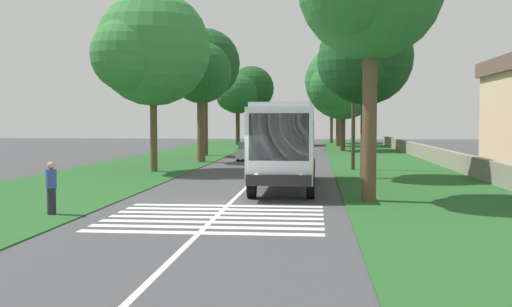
{
  "coord_description": "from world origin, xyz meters",
  "views": [
    {
      "loc": [
        -22.14,
        -3.12,
        3.06
      ],
      "look_at": [
        5.01,
        -0.54,
        1.6
      ],
      "focal_mm": 43.81,
      "sensor_mm": 36.0,
      "label": 1
    }
  ],
  "objects_px": {
    "trailing_car_1": "(257,148)",
    "roadside_tree_right_3": "(337,87)",
    "roadside_tree_left_0": "(204,66)",
    "trailing_car_2": "(267,145)",
    "roadside_tree_left_4": "(250,90)",
    "roadside_tree_right_0": "(342,83)",
    "trailing_minibus_0": "(303,133)",
    "trailing_car_0": "(250,151)",
    "pedestrian": "(51,187)",
    "roadside_tree_left_1": "(151,52)",
    "roadside_tree_right_2": "(363,61)",
    "roadside_tree_left_2": "(236,95)",
    "roadside_tree_right_4": "(330,79)",
    "trailing_car_3": "(269,142)",
    "utility_pole": "(353,102)",
    "coach_bus": "(286,140)",
    "roadside_tree_left_3": "(200,75)"
  },
  "relations": [
    {
      "from": "roadside_tree_left_2",
      "to": "roadside_tree_left_3",
      "type": "bearing_deg",
      "value": -177.62
    },
    {
      "from": "trailing_car_1",
      "to": "roadside_tree_left_4",
      "type": "relative_size",
      "value": 0.41
    },
    {
      "from": "roadside_tree_left_2",
      "to": "roadside_tree_right_3",
      "type": "height_order",
      "value": "roadside_tree_right_3"
    },
    {
      "from": "trailing_car_2",
      "to": "roadside_tree_left_1",
      "type": "bearing_deg",
      "value": 168.68
    },
    {
      "from": "coach_bus",
      "to": "trailing_car_0",
      "type": "xyz_separation_m",
      "value": [
        19.48,
        3.66,
        -1.48
      ]
    },
    {
      "from": "roadside_tree_right_0",
      "to": "pedestrian",
      "type": "bearing_deg",
      "value": 165.72
    },
    {
      "from": "roadside_tree_right_0",
      "to": "roadside_tree_right_2",
      "type": "height_order",
      "value": "roadside_tree_right_0"
    },
    {
      "from": "trailing_minibus_0",
      "to": "utility_pole",
      "type": "distance_m",
      "value": 37.6
    },
    {
      "from": "trailing_car_1",
      "to": "roadside_tree_left_0",
      "type": "height_order",
      "value": "roadside_tree_left_0"
    },
    {
      "from": "utility_pole",
      "to": "coach_bus",
      "type": "bearing_deg",
      "value": 160.67
    },
    {
      "from": "roadside_tree_left_2",
      "to": "roadside_tree_right_2",
      "type": "xyz_separation_m",
      "value": [
        -42.54,
        -12.01,
        0.05
      ]
    },
    {
      "from": "coach_bus",
      "to": "roadside_tree_right_4",
      "type": "bearing_deg",
      "value": -3.36
    },
    {
      "from": "trailing_car_1",
      "to": "roadside_tree_right_3",
      "type": "xyz_separation_m",
      "value": [
        20.08,
        -7.43,
        6.25
      ]
    },
    {
      "from": "trailing_car_3",
      "to": "roadside_tree_right_0",
      "type": "bearing_deg",
      "value": -125.08
    },
    {
      "from": "roadside_tree_left_4",
      "to": "roadside_tree_left_1",
      "type": "bearing_deg",
      "value": 179.21
    },
    {
      "from": "roadside_tree_right_0",
      "to": "roadside_tree_right_3",
      "type": "bearing_deg",
      "value": 0.32
    },
    {
      "from": "utility_pole",
      "to": "trailing_car_3",
      "type": "bearing_deg",
      "value": 14.08
    },
    {
      "from": "coach_bus",
      "to": "roadside_tree_left_4",
      "type": "height_order",
      "value": "roadside_tree_left_4"
    },
    {
      "from": "trailing_car_3",
      "to": "roadside_tree_right_4",
      "type": "xyz_separation_m",
      "value": [
        15.15,
        -6.85,
        7.8
      ]
    },
    {
      "from": "trailing_car_1",
      "to": "roadside_tree_left_0",
      "type": "xyz_separation_m",
      "value": [
        -0.23,
        4.53,
        7.01
      ]
    },
    {
      "from": "trailing_minibus_0",
      "to": "pedestrian",
      "type": "height_order",
      "value": "trailing_minibus_0"
    },
    {
      "from": "trailing_minibus_0",
      "to": "roadside_tree_right_2",
      "type": "xyz_separation_m",
      "value": [
        -42.89,
        -3.91,
        4.6
      ]
    },
    {
      "from": "roadside_tree_left_0",
      "to": "roadside_tree_right_3",
      "type": "distance_m",
      "value": 23.59
    },
    {
      "from": "trailing_car_3",
      "to": "roadside_tree_right_0",
      "type": "height_order",
      "value": "roadside_tree_right_0"
    },
    {
      "from": "coach_bus",
      "to": "utility_pole",
      "type": "relative_size",
      "value": 1.41
    },
    {
      "from": "trailing_car_2",
      "to": "roadside_tree_left_4",
      "type": "distance_m",
      "value": 25.89
    },
    {
      "from": "trailing_car_1",
      "to": "trailing_minibus_0",
      "type": "bearing_deg",
      "value": -8.63
    },
    {
      "from": "coach_bus",
      "to": "roadside_tree_left_0",
      "type": "distance_m",
      "value": 26.55
    },
    {
      "from": "trailing_car_2",
      "to": "roadside_tree_right_3",
      "type": "height_order",
      "value": "roadside_tree_right_3"
    },
    {
      "from": "trailing_minibus_0",
      "to": "roadside_tree_right_4",
      "type": "height_order",
      "value": "roadside_tree_right_4"
    },
    {
      "from": "trailing_minibus_0",
      "to": "trailing_car_0",
      "type": "bearing_deg",
      "value": 172.92
    },
    {
      "from": "roadside_tree_left_2",
      "to": "roadside_tree_right_2",
      "type": "relative_size",
      "value": 0.99
    },
    {
      "from": "roadside_tree_right_3",
      "to": "utility_pole",
      "type": "height_order",
      "value": "roadside_tree_right_3"
    },
    {
      "from": "trailing_car_1",
      "to": "roadside_tree_right_0",
      "type": "height_order",
      "value": "roadside_tree_right_0"
    },
    {
      "from": "trailing_car_2",
      "to": "roadside_tree_right_0",
      "type": "height_order",
      "value": "roadside_tree_right_0"
    },
    {
      "from": "roadside_tree_left_1",
      "to": "roadside_tree_right_0",
      "type": "xyz_separation_m",
      "value": [
        26.19,
        -12.18,
        -0.36
      ]
    },
    {
      "from": "trailing_car_3",
      "to": "trailing_car_0",
      "type": "bearing_deg",
      "value": 179.96
    },
    {
      "from": "roadside_tree_right_2",
      "to": "roadside_tree_right_3",
      "type": "distance_m",
      "value": 40.19
    },
    {
      "from": "roadside_tree_left_2",
      "to": "pedestrian",
      "type": "distance_m",
      "value": 56.58
    },
    {
      "from": "trailing_car_0",
      "to": "roadside_tree_left_0",
      "type": "bearing_deg",
      "value": 40.97
    },
    {
      "from": "trailing_car_3",
      "to": "roadside_tree_left_3",
      "type": "bearing_deg",
      "value": 171.65
    },
    {
      "from": "coach_bus",
      "to": "roadside_tree_right_4",
      "type": "distance_m",
      "value": 54.97
    },
    {
      "from": "pedestrian",
      "to": "roadside_tree_right_2",
      "type": "bearing_deg",
      "value": -38.17
    },
    {
      "from": "roadside_tree_right_4",
      "to": "roadside_tree_right_0",
      "type": "bearing_deg",
      "value": -178.11
    },
    {
      "from": "trailing_car_3",
      "to": "roadside_tree_left_0",
      "type": "xyz_separation_m",
      "value": [
        -14.71,
        4.5,
        7.01
      ]
    },
    {
      "from": "pedestrian",
      "to": "roadside_tree_left_1",
      "type": "bearing_deg",
      "value": 4.11
    },
    {
      "from": "trailing_car_2",
      "to": "roadside_tree_right_4",
      "type": "bearing_deg",
      "value": -16.67
    },
    {
      "from": "roadside_tree_left_0",
      "to": "roadside_tree_right_2",
      "type": "relative_size",
      "value": 1.24
    },
    {
      "from": "trailing_car_1",
      "to": "roadside_tree_right_3",
      "type": "height_order",
      "value": "roadside_tree_right_3"
    },
    {
      "from": "trailing_car_2",
      "to": "roadside_tree_left_1",
      "type": "xyz_separation_m",
      "value": [
        -24.8,
        4.97,
        6.39
      ]
    }
  ]
}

